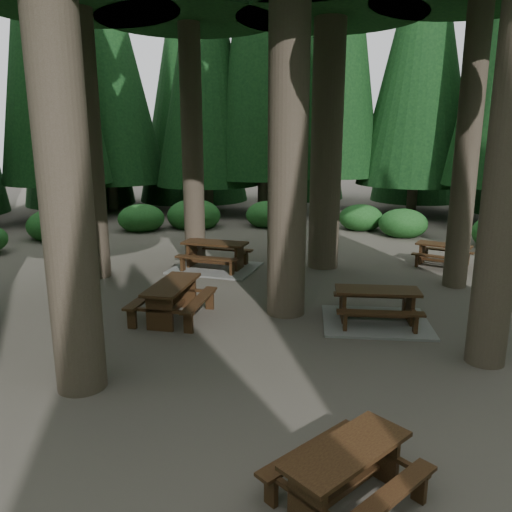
{
  "coord_description": "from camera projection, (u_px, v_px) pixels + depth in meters",
  "views": [
    {
      "loc": [
        -0.47,
        -10.34,
        3.86
      ],
      "look_at": [
        0.19,
        1.09,
        1.1
      ],
      "focal_mm": 35.0,
      "sensor_mm": 36.0,
      "label": 1
    }
  ],
  "objects": [
    {
      "name": "picnic_table_a",
      "position": [
        376.0,
        312.0,
        10.52
      ],
      "size": [
        2.47,
        2.15,
        0.75
      ],
      "rotation": [
        0.0,
        0.0,
        -0.16
      ],
      "color": "gray",
      "rests_on": "ground"
    },
    {
      "name": "picnic_table_d",
      "position": [
        443.0,
        252.0,
        15.1
      ],
      "size": [
        2.01,
        1.95,
        0.68
      ],
      "rotation": [
        0.0,
        0.0,
        -0.64
      ],
      "color": "black",
      "rests_on": "ground"
    },
    {
      "name": "shrub_ring",
      "position": [
        279.0,
        288.0,
        11.64
      ],
      "size": [
        23.86,
        24.64,
        1.49
      ],
      "color": "#205A1E",
      "rests_on": "ground"
    },
    {
      "name": "ground",
      "position": [
        250.0,
        316.0,
        10.97
      ],
      "size": [
        80.0,
        80.0,
        0.0
      ],
      "primitive_type": "plane",
      "color": "#4C463E",
      "rests_on": "ground"
    },
    {
      "name": "picnic_table_b",
      "position": [
        172.0,
        295.0,
        10.74
      ],
      "size": [
        1.9,
        2.15,
        0.79
      ],
      "rotation": [
        0.0,
        0.0,
        1.31
      ],
      "color": "black",
      "rests_on": "ground"
    },
    {
      "name": "picnic_table_e",
      "position": [
        347.0,
        467.0,
        5.3
      ],
      "size": [
        1.98,
        1.93,
        0.67
      ],
      "rotation": [
        0.0,
        0.0,
        0.67
      ],
      "color": "black",
      "rests_on": "ground"
    },
    {
      "name": "picnic_table_c",
      "position": [
        215.0,
        260.0,
        14.82
      ],
      "size": [
        2.97,
        2.72,
        0.82
      ],
      "rotation": [
        0.0,
        0.0,
        -0.36
      ],
      "color": "gray",
      "rests_on": "ground"
    }
  ]
}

